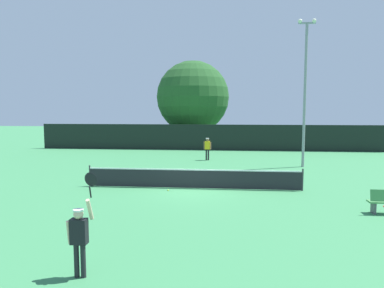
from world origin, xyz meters
The scene contains 9 objects.
ground_plane centered at (0.00, 0.00, 0.00)m, with size 120.00×120.00×0.00m, color #387F4C.
tennis_net centered at (0.00, 0.00, 0.51)m, with size 10.62×0.08×1.07m.
perimeter_fence centered at (0.00, 16.55, 1.22)m, with size 33.00×0.12×2.44m, color black.
player_serving centered at (-1.74, -9.50, 1.07)m, with size 0.68×0.39×2.46m.
player_receiving centered at (0.17, 9.78, 1.04)m, with size 0.57×0.25×1.69m.
tennis_ball centered at (-1.14, -0.66, 0.03)m, with size 0.07×0.07×0.07m, color #CCE033.
light_pole centered at (6.80, 7.30, 5.47)m, with size 1.18×0.28×9.78m.
large_tree centered at (-2.02, 21.03, 5.17)m, with size 7.73×7.73×9.04m.
parked_car_near centered at (-8.33, 24.87, 0.78)m, with size 2.48×4.43×1.69m.
Camera 1 is at (1.62, -17.15, 3.91)m, focal length 33.20 mm.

